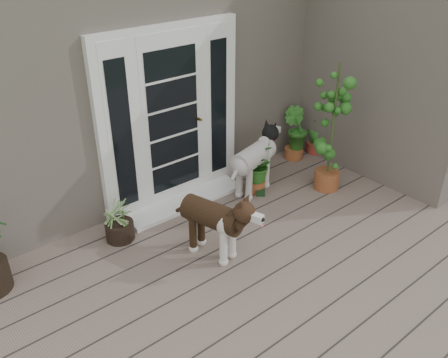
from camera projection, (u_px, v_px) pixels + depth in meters
deck at (317, 282)px, 4.79m from camera, size 6.20×4.60×0.12m
house_main at (102, 51)px, 6.92m from camera, size 7.40×4.00×3.10m
house_wing at (407, 62)px, 6.42m from camera, size 1.60×2.40×3.10m
door_unit at (171, 118)px, 5.61m from camera, size 1.90×0.14×2.15m
door_step at (185, 201)px, 5.98m from camera, size 1.60×0.40×0.05m
brindle_dog at (212, 226)px, 4.91m from camera, size 0.59×0.93×0.72m
white_dog at (253, 166)px, 6.07m from camera, size 0.95×0.59×0.74m
spider_plant at (118, 217)px, 5.19m from camera, size 0.56×0.56×0.56m
herb_a at (256, 172)px, 6.11m from camera, size 0.61×0.61×0.55m
herb_b at (295, 140)px, 6.96m from camera, size 0.48×0.48×0.56m
herb_c at (317, 135)px, 7.15m from camera, size 0.37×0.37×0.53m
sapling at (333, 127)px, 5.90m from camera, size 0.58×0.58×1.73m
clog_left at (192, 201)px, 5.95m from camera, size 0.16×0.27×0.08m
clog_right at (260, 188)px, 6.22m from camera, size 0.34×0.35×0.10m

